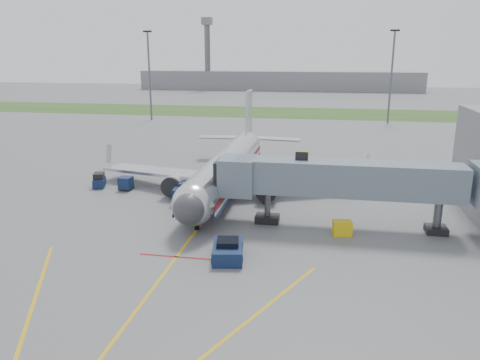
% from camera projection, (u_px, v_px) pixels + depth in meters
% --- Properties ---
extents(ground, '(400.00, 400.00, 0.00)m').
position_uv_depth(ground, '(191.00, 238.00, 40.19)').
color(ground, '#565659').
rests_on(ground, ground).
extents(grass_strip, '(300.00, 25.00, 0.01)m').
position_uv_depth(grass_strip, '(284.00, 112.00, 125.65)').
color(grass_strip, '#2D4C1E').
rests_on(grass_strip, ground).
extents(apron_markings, '(21.52, 50.00, 0.01)m').
position_uv_depth(apron_markings, '(162.00, 277.00, 33.17)').
color(apron_markings, gold).
rests_on(apron_markings, ground).
extents(airliner, '(32.10, 35.67, 10.25)m').
position_uv_depth(airliner, '(227.00, 167.00, 53.98)').
color(airliner, silver).
rests_on(airliner, ground).
extents(jet_bridge, '(25.30, 4.00, 6.90)m').
position_uv_depth(jet_bridge, '(345.00, 180.00, 41.54)').
color(jet_bridge, slate).
rests_on(jet_bridge, ground).
extents(light_mast_left, '(2.00, 0.44, 20.40)m').
position_uv_depth(light_mast_left, '(149.00, 74.00, 109.04)').
color(light_mast_left, '#595B60').
rests_on(light_mast_left, ground).
extents(light_mast_right, '(2.00, 0.44, 20.40)m').
position_uv_depth(light_mast_right, '(391.00, 75.00, 104.25)').
color(light_mast_right, '#595B60').
rests_on(light_mast_right, ground).
extents(distant_terminal, '(120.00, 14.00, 8.00)m').
position_uv_depth(distant_terminal, '(278.00, 81.00, 202.30)').
color(distant_terminal, slate).
rests_on(distant_terminal, ground).
extents(control_tower, '(4.00, 4.00, 30.00)m').
position_uv_depth(control_tower, '(207.00, 49.00, 199.27)').
color(control_tower, '#595B60').
rests_on(control_tower, ground).
extents(pushback_tug, '(2.86, 4.04, 1.55)m').
position_uv_depth(pushback_tug, '(228.00, 250.00, 36.01)').
color(pushback_tug, '#0D153A').
rests_on(pushback_tug, ground).
extents(baggage_tug, '(1.95, 2.69, 1.69)m').
position_uv_depth(baggage_tug, '(99.00, 181.00, 55.41)').
color(baggage_tug, '#0D153A').
rests_on(baggage_tug, ground).
extents(baggage_cart_a, '(2.40, 2.40, 1.97)m').
position_uv_depth(baggage_cart_a, '(190.00, 192.00, 50.02)').
color(baggage_cart_a, '#0D153A').
rests_on(baggage_cart_a, ground).
extents(baggage_cart_b, '(1.50, 1.50, 1.55)m').
position_uv_depth(baggage_cart_b, '(126.00, 183.00, 54.09)').
color(baggage_cart_b, '#0D153A').
rests_on(baggage_cart_b, ground).
extents(baggage_cart_c, '(1.68, 1.68, 1.67)m').
position_uv_depth(baggage_cart_c, '(181.00, 196.00, 48.97)').
color(baggage_cart_c, '#0D153A').
rests_on(baggage_cart_c, ground).
extents(belt_loader, '(1.44, 4.43, 2.16)m').
position_uv_depth(belt_loader, '(208.00, 182.00, 55.72)').
color(belt_loader, '#0D153A').
rests_on(belt_loader, ground).
extents(ground_power_cart, '(1.76, 1.32, 1.29)m').
position_uv_depth(ground_power_cart, '(342.00, 228.00, 40.65)').
color(ground_power_cart, '#DCB80C').
rests_on(ground_power_cart, ground).
extents(ramp_worker, '(0.80, 0.70, 1.85)m').
position_uv_depth(ramp_worker, '(186.00, 192.00, 50.09)').
color(ramp_worker, '#B8D318').
rests_on(ramp_worker, ground).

